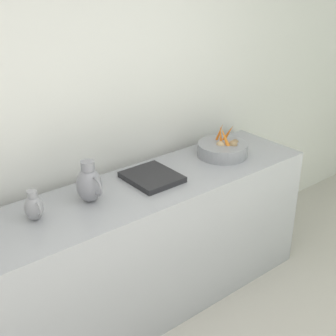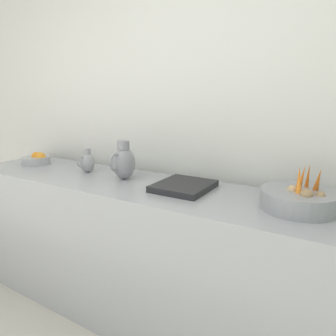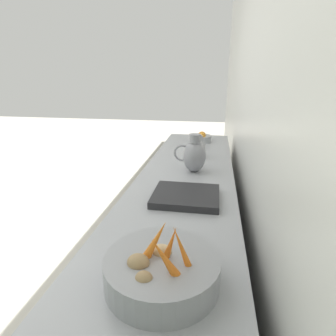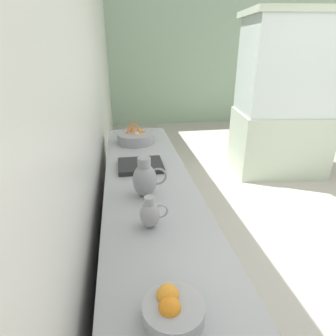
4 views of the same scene
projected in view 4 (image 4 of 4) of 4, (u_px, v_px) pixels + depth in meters
ground_plane at (323, 264)px, 2.55m from camera, size 16.37×16.37×0.00m
tile_wall_left at (85, 90)px, 2.12m from camera, size 0.10×9.34×3.00m
back_wall_green at (272, 59)px, 7.01m from camera, size 8.00×0.10×3.00m
prep_counter at (151, 238)px, 2.14m from camera, size 0.61×2.78×0.93m
vegetable_colander at (136, 138)px, 2.75m from camera, size 0.35×0.35×0.22m
orange_bowl at (172, 309)px, 0.97m from camera, size 0.22×0.22×0.10m
metal_pitcher_tall at (145, 179)px, 1.75m from camera, size 0.21×0.15×0.25m
metal_pitcher_short at (150, 213)px, 1.45m from camera, size 0.15×0.10×0.17m
counter_sink_basin at (141, 165)px, 2.19m from camera, size 0.34×0.30×0.04m
glass_block_booth at (284, 99)px, 4.07m from camera, size 1.45×1.14×2.23m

